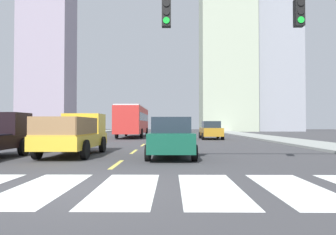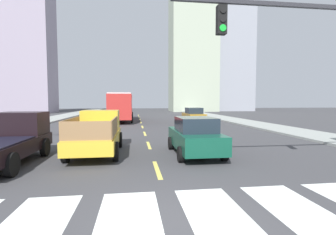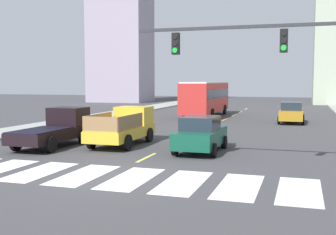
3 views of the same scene
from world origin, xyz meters
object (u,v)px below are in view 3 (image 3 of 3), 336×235
at_px(pickup_stakebed, 125,127).
at_px(sedan_near_left, 201,134).
at_px(sedan_near_right, 291,113).
at_px(pickup_dark, 57,128).
at_px(traffic_signal_gantry, 319,57).
at_px(city_bus, 206,96).

height_order(pickup_stakebed, sedan_near_left, pickup_stakebed).
height_order(sedan_near_left, sedan_near_right, same).
relative_size(pickup_stakebed, sedan_near_right, 1.18).
relative_size(pickup_dark, traffic_signal_gantry, 0.51).
distance_m(pickup_stakebed, sedan_near_left, 4.64).
bearing_deg(traffic_signal_gantry, pickup_stakebed, 152.66).
distance_m(sedan_near_left, traffic_signal_gantry, 7.22).
relative_size(city_bus, sedan_near_right, 2.45).
distance_m(pickup_stakebed, traffic_signal_gantry, 11.34).
bearing_deg(pickup_dark, pickup_stakebed, 30.77).
bearing_deg(pickup_dark, traffic_signal_gantry, -11.18).
bearing_deg(city_bus, sedan_near_left, -77.75).
bearing_deg(sedan_near_right, sedan_near_left, -101.31).
xyz_separation_m(pickup_stakebed, city_bus, (0.27, 18.81, 1.02)).
relative_size(pickup_stakebed, traffic_signal_gantry, 0.51).
bearing_deg(pickup_dark, sedan_near_right, 58.34).
xyz_separation_m(pickup_stakebed, sedan_near_right, (8.28, 14.71, -0.08)).
bearing_deg(pickup_dark, sedan_near_left, 6.53).
bearing_deg(traffic_signal_gantry, sedan_near_right, 93.94).
distance_m(sedan_near_right, traffic_signal_gantry, 20.03).
height_order(city_bus, sedan_near_right, city_bus).
bearing_deg(sedan_near_left, sedan_near_right, 77.66).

